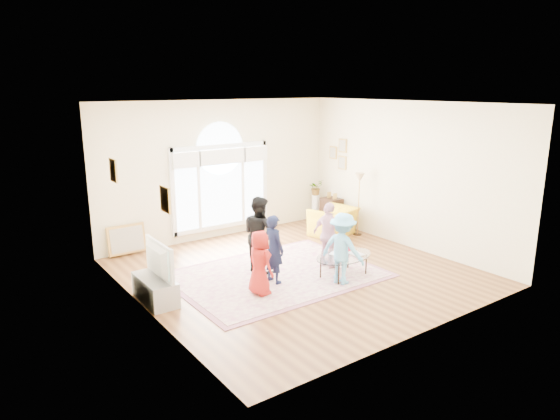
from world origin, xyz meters
TOP-DOWN VIEW (x-y plane):
  - ground at (0.00, 0.00)m, footprint 6.00×6.00m
  - room_shell at (0.01, 2.83)m, footprint 6.00×6.00m
  - area_rug at (-0.44, 0.10)m, footprint 3.60×2.60m
  - rug_border at (-0.44, 0.10)m, footprint 3.80×2.80m
  - tv_console at (-2.75, 0.30)m, footprint 0.45×1.00m
  - television at (-2.74, 0.30)m, footprint 0.17×1.05m
  - coffee_table at (0.56, -0.69)m, footprint 1.31×0.92m
  - armchair at (2.21, 1.46)m, footprint 1.22×1.13m
  - side_cabinet at (2.78, 2.19)m, footprint 0.40×0.50m
  - floor_lamp at (2.70, 1.14)m, footprint 0.29×0.29m
  - plant_pedestal at (2.70, 2.74)m, footprint 0.20×0.20m
  - potted_plant at (2.70, 2.74)m, footprint 0.40×0.36m
  - leaning_picture at (-2.34, 2.90)m, footprint 0.80×0.14m
  - child_red at (-1.18, -0.48)m, footprint 0.41×0.58m
  - child_navy at (-0.68, -0.18)m, footprint 0.37×0.50m
  - child_black at (-0.58, 0.45)m, footprint 0.60×0.75m
  - child_pink at (0.64, -0.16)m, footprint 0.43×0.80m
  - child_blue at (0.30, -0.93)m, footprint 0.70×0.94m

SIDE VIEW (x-z plane):
  - ground at x=0.00m, z-range 0.00..0.00m
  - leaning_picture at x=-2.34m, z-range -0.31..0.31m
  - rug_border at x=-0.44m, z-range 0.00..0.01m
  - area_rug at x=-0.44m, z-range 0.00..0.02m
  - tv_console at x=-2.75m, z-range 0.00..0.42m
  - armchair at x=2.21m, z-range 0.00..0.66m
  - side_cabinet at x=2.78m, z-range 0.00..0.70m
  - plant_pedestal at x=2.70m, z-range 0.00..0.70m
  - coffee_table at x=0.56m, z-range 0.13..0.67m
  - child_red at x=-1.18m, z-range 0.02..1.15m
  - child_navy at x=-0.68m, z-range 0.02..1.28m
  - child_pink at x=0.64m, z-range 0.02..1.32m
  - child_blue at x=0.30m, z-range 0.02..1.32m
  - television at x=-2.74m, z-range 0.42..1.02m
  - child_black at x=-0.58m, z-range 0.02..1.49m
  - potted_plant at x=2.70m, z-range 0.70..1.10m
  - floor_lamp at x=2.70m, z-range 0.53..2.04m
  - room_shell at x=0.01m, z-range -1.43..4.57m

